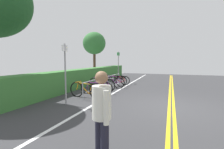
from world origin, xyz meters
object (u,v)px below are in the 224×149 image
object	(u,v)px
bicycle_2	(101,84)
bicycle_3	(111,83)
tree_mid	(94,44)
bike_rack	(106,80)
bicycle_1	(96,88)
bicycle_0	(86,90)
sign_post_near	(65,68)
sign_post_far	(118,64)
bicycle_5	(119,80)
pedestrian	(102,112)
bicycle_4	(114,81)

from	to	relation	value
bicycle_2	bicycle_3	xyz separation A→B (m)	(0.96, -0.21, -0.03)
tree_mid	bike_rack	bearing A→B (deg)	-149.44
bicycle_1	tree_mid	distance (m)	9.61
bicycle_2	bicycle_0	bearing A→B (deg)	-179.54
bike_rack	tree_mid	bearing A→B (deg)	30.56
bicycle_1	bicycle_3	xyz separation A→B (m)	(1.84, -0.12, 0.02)
sign_post_near	sign_post_far	distance (m)	6.78
bike_rack	tree_mid	xyz separation A→B (m)	(6.79, 4.01, 2.94)
bicycle_5	tree_mid	xyz separation A→B (m)	(4.60, 4.16, 3.20)
bicycle_0	bike_rack	bearing A→B (deg)	-1.51
sign_post_near	tree_mid	xyz separation A→B (m)	(10.43, 3.75, 2.07)
sign_post_far	tree_mid	bearing A→B (deg)	46.28
sign_post_near	bicycle_3	bearing A→B (deg)	-5.41
bicycle_0	bicycle_1	size ratio (longest dim) A/B	1.06
bicycle_0	pedestrian	world-z (taller)	pedestrian
sign_post_near	bicycle_2	bearing A→B (deg)	-3.23
bicycle_4	tree_mid	bearing A→B (deg)	37.00
tree_mid	bicycle_1	bearing A→B (deg)	-153.65
bike_rack	bicycle_2	size ratio (longest dim) A/B	3.13
bicycle_4	bicycle_5	bearing A→B (deg)	-4.40
bicycle_3	bike_rack	bearing A→B (deg)	164.76
pedestrian	tree_mid	bearing A→B (deg)	26.18
bicycle_0	sign_post_far	xyz separation A→B (m)	(5.44, 0.12, 1.09)
bicycle_2	bicycle_4	distance (m)	1.82
bicycle_3	bicycle_4	world-z (taller)	bicycle_4
bicycle_3	bicycle_4	bearing A→B (deg)	3.61
bicycle_1	pedestrian	distance (m)	5.96
bike_rack	sign_post_near	world-z (taller)	sign_post_near
bicycle_1	sign_post_near	world-z (taller)	sign_post_near
bike_rack	bicycle_3	world-z (taller)	bike_rack
bicycle_1	bicycle_2	size ratio (longest dim) A/B	0.98
bicycle_2	sign_post_near	world-z (taller)	sign_post_near
bike_rack	bicycle_4	world-z (taller)	bike_rack
bicycle_1	bicycle_3	size ratio (longest dim) A/B	1.02
bicycle_5	bicycle_0	bearing A→B (deg)	177.35
bike_rack	bicycle_0	size ratio (longest dim) A/B	3.00
pedestrian	bicycle_1	bearing A→B (deg)	25.93
sign_post_far	pedestrian	bearing A→B (deg)	-164.09
bicycle_3	tree_mid	distance (m)	8.17
bicycle_1	bicycle_5	distance (m)	3.53
bicycle_5	pedestrian	xyz separation A→B (m)	(-8.86, -2.46, 0.60)
bicycle_4	sign_post_near	distance (m)	5.13
bicycle_3	bicycle_1	bearing A→B (deg)	176.21
bike_rack	bicycle_1	xyz separation A→B (m)	(-1.33, -0.02, -0.26)
bike_rack	bicycle_3	xyz separation A→B (m)	(0.50, -0.14, -0.24)
sign_post_far	tree_mid	xyz separation A→B (m)	(3.66, 3.82, 2.07)
bike_rack	pedestrian	distance (m)	7.17
bicycle_3	pedestrian	size ratio (longest dim) A/B	1.07
pedestrian	sign_post_far	xyz separation A→B (m)	(9.80, 2.79, 0.54)
bicycle_3	sign_post_far	bearing A→B (deg)	6.99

